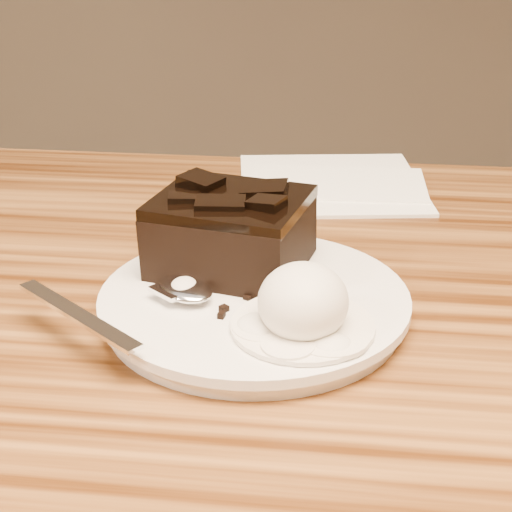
# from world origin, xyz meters

# --- Properties ---
(plate) EXTENTS (0.21, 0.21, 0.02)m
(plate) POSITION_xyz_m (0.03, 0.06, 0.76)
(plate) COLOR white
(plate) RESTS_ON dining_table
(brownie) EXTENTS (0.12, 0.11, 0.05)m
(brownie) POSITION_xyz_m (0.01, 0.10, 0.79)
(brownie) COLOR black
(brownie) RESTS_ON plate
(ice_cream_scoop) EXTENTS (0.06, 0.06, 0.05)m
(ice_cream_scoop) POSITION_xyz_m (0.06, 0.02, 0.79)
(ice_cream_scoop) COLOR white
(ice_cream_scoop) RESTS_ON plate
(melt_puddle) EXTENTS (0.09, 0.09, 0.00)m
(melt_puddle) POSITION_xyz_m (0.06, 0.02, 0.77)
(melt_puddle) COLOR white
(melt_puddle) RESTS_ON plate
(spoon) EXTENTS (0.16, 0.13, 0.01)m
(spoon) POSITION_xyz_m (-0.02, 0.05, 0.77)
(spoon) COLOR silver
(spoon) RESTS_ON plate
(napkin) EXTENTS (0.19, 0.19, 0.01)m
(napkin) POSITION_xyz_m (0.07, 0.32, 0.75)
(napkin) COLOR white
(napkin) RESTS_ON dining_table
(crumb_a) EXTENTS (0.01, 0.01, 0.00)m
(crumb_a) POSITION_xyz_m (0.00, 0.07, 0.77)
(crumb_a) COLOR black
(crumb_a) RESTS_ON plate
(crumb_b) EXTENTS (0.01, 0.01, 0.00)m
(crumb_b) POSITION_xyz_m (0.02, 0.05, 0.77)
(crumb_b) COLOR black
(crumb_b) RESTS_ON plate
(crumb_c) EXTENTS (0.00, 0.01, 0.00)m
(crumb_c) POSITION_xyz_m (0.01, 0.03, 0.77)
(crumb_c) COLOR black
(crumb_c) RESTS_ON plate
(crumb_d) EXTENTS (0.01, 0.01, 0.00)m
(crumb_d) POSITION_xyz_m (0.01, 0.04, 0.77)
(crumb_d) COLOR black
(crumb_d) RESTS_ON plate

